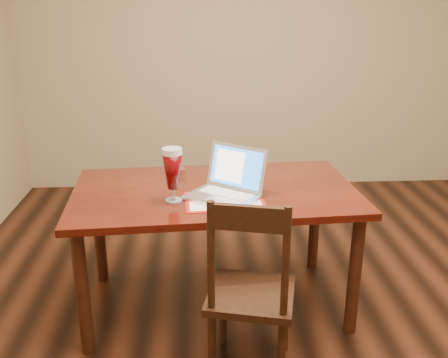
{
  "coord_description": "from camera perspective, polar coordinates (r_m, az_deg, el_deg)",
  "views": [
    {
      "loc": [
        -0.57,
        -2.3,
        1.77
      ],
      "look_at": [
        -0.43,
        0.39,
        0.81
      ],
      "focal_mm": 40.0,
      "sensor_mm": 36.0,
      "label": 1
    }
  ],
  "objects": [
    {
      "name": "dining_chair",
      "position": [
        2.45,
        3.03,
        -12.86
      ],
      "size": [
        0.49,
        0.47,
        0.96
      ],
      "rotation": [
        0.0,
        0.0,
        -0.23
      ],
      "color": "#321A0E",
      "rests_on": "ground"
    },
    {
      "name": "dining_table",
      "position": [
        2.88,
        -1.12,
        -2.71
      ],
      "size": [
        1.67,
        1.01,
        1.05
      ],
      "rotation": [
        0.0,
        0.0,
        0.07
      ],
      "color": "#4E140A",
      "rests_on": "ground"
    },
    {
      "name": "ground",
      "position": [
        2.96,
        9.16,
        -17.37
      ],
      "size": [
        5.0,
        5.0,
        0.0
      ],
      "primitive_type": "plane",
      "color": "black",
      "rests_on": "ground"
    },
    {
      "name": "room_shell",
      "position": [
        2.37,
        11.56,
        19.08
      ],
      "size": [
        4.51,
        5.01,
        2.71
      ],
      "color": "tan",
      "rests_on": "ground"
    }
  ]
}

